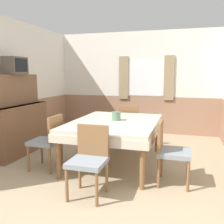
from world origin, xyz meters
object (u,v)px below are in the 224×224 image
chair_head_near (89,157)px  tv (15,66)px  sideboard (17,120)px  dining_table (115,127)px  chair_head_window (130,123)px  chair_right_near (170,149)px  chair_left_near (48,139)px  vase (116,116)px

chair_head_near → tv: tv is taller
chair_head_near → sideboard: (-1.95, 1.18, 0.16)m
dining_table → chair_head_window: (0.00, 1.19, -0.15)m
chair_right_near → sideboard: sideboard is taller
sideboard → chair_head_window: bearing=31.5°
chair_head_window → chair_left_near: 1.99m
chair_left_near → chair_head_near: (0.95, -0.62, 0.00)m
chair_right_near → vase: size_ratio=5.89×
chair_left_near → vase: vase is taller
vase → tv: bearing=-177.8°
chair_left_near → chair_right_near: bearing=-90.0°
chair_head_window → tv: bearing=-147.7°
chair_right_near → sideboard: 2.95m
chair_left_near → chair_head_near: bearing=-123.4°
dining_table → chair_head_near: (0.00, -1.19, -0.15)m
tv → chair_head_window: bearing=32.3°
dining_table → tv: size_ratio=4.51×
chair_left_near → vase: (0.95, 0.61, 0.32)m
chair_left_near → chair_right_near: size_ratio=1.00×
sideboard → tv: size_ratio=3.60×
chair_right_near → chair_left_near: bearing=-90.0°
chair_head_near → chair_left_near: bearing=-33.4°
chair_head_window → chair_right_near: size_ratio=1.00×
dining_table → chair_left_near: size_ratio=2.16×
tv → vase: bearing=2.2°
chair_left_near → tv: tv is taller
chair_head_window → chair_head_near: same height
dining_table → chair_right_near: bearing=-30.7°
sideboard → chair_head_near: bearing=-31.2°
chair_right_near → tv: 3.14m
chair_head_near → tv: bearing=-31.3°
chair_head_near → chair_head_window: bearing=-90.0°
tv → dining_table: bearing=0.7°
dining_table → sideboard: bearing=-179.8°
chair_left_near → vase: bearing=-57.2°
sideboard → vase: size_ratio=10.16×
sideboard → tv: 1.03m
chair_head_window → sideboard: size_ratio=0.58×
dining_table → vase: (0.01, 0.05, 0.17)m
chair_left_near → chair_head_near: size_ratio=1.00×
dining_table → chair_head_window: 1.20m
chair_head_window → chair_left_near: (-0.95, -1.75, 0.00)m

